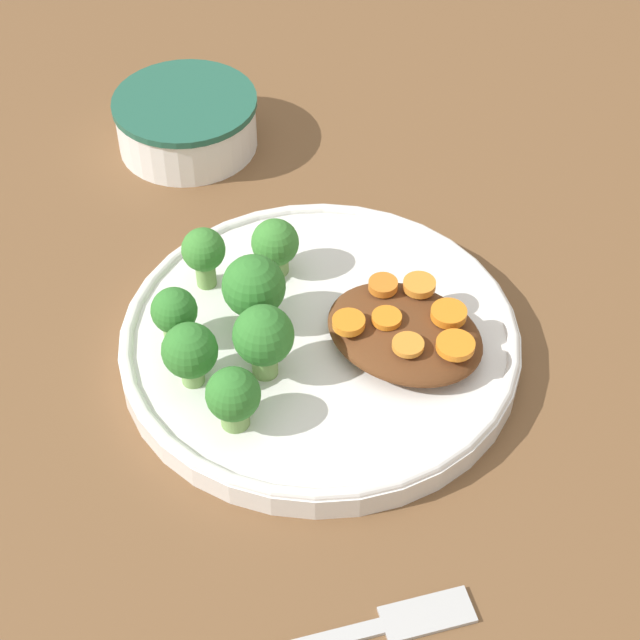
{
  "coord_description": "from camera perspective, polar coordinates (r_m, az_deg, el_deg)",
  "views": [
    {
      "loc": [
        0.43,
        0.3,
        0.58
      ],
      "look_at": [
        0.0,
        0.0,
        0.03
      ],
      "focal_mm": 60.0,
      "sensor_mm": 36.0,
      "label": 1
    }
  ],
  "objects": [
    {
      "name": "stew_mound",
      "position": [
        0.75,
        4.53,
        -0.69
      ],
      "size": [
        0.09,
        0.12,
        0.02
      ],
      "primitive_type": "ellipsoid",
      "color": "#5B3319",
      "rests_on": "plate"
    },
    {
      "name": "carrot_slice_0",
      "position": [
        0.74,
        1.52,
        -0.15
      ],
      "size": [
        0.02,
        0.02,
        0.01
      ],
      "primitive_type": "cylinder",
      "color": "orange",
      "rests_on": "stew_mound"
    },
    {
      "name": "carrot_slice_1",
      "position": [
        0.75,
        6.88,
        0.35
      ],
      "size": [
        0.03,
        0.03,
        0.01
      ],
      "primitive_type": "cylinder",
      "color": "orange",
      "rests_on": "stew_mound"
    },
    {
      "name": "carrot_slice_2",
      "position": [
        0.77,
        3.38,
        1.87
      ],
      "size": [
        0.02,
        0.02,
        0.01
      ],
      "primitive_type": "cylinder",
      "color": "orange",
      "rests_on": "stew_mound"
    },
    {
      "name": "carrot_slice_6",
      "position": [
        0.77,
        5.32,
        1.88
      ],
      "size": [
        0.02,
        0.02,
        0.01
      ],
      "primitive_type": "cylinder",
      "color": "orange",
      "rests_on": "stew_mound"
    },
    {
      "name": "plate",
      "position": [
        0.77,
        0.0,
        -1.1
      ],
      "size": [
        0.29,
        0.29,
        0.02
      ],
      "color": "white",
      "rests_on": "ground_plane"
    },
    {
      "name": "carrot_slice_3",
      "position": [
        0.73,
        4.72,
        -1.33
      ],
      "size": [
        0.02,
        0.02,
        0.0
      ],
      "primitive_type": "cylinder",
      "color": "orange",
      "rests_on": "stew_mound"
    },
    {
      "name": "dip_bowl",
      "position": [
        0.96,
        -7.15,
        10.58
      ],
      "size": [
        0.13,
        0.13,
        0.05
      ],
      "color": "white",
      "rests_on": "ground_plane"
    },
    {
      "name": "carrot_slice_5",
      "position": [
        0.74,
        3.58,
        0.11
      ],
      "size": [
        0.02,
        0.02,
        0.0
      ],
      "primitive_type": "cylinder",
      "color": "orange",
      "rests_on": "stew_mound"
    },
    {
      "name": "broccoli_floret_2",
      "position": [
        0.72,
        -6.95,
        -1.71
      ],
      "size": [
        0.04,
        0.04,
        0.05
      ],
      "color": "#7FA85B",
      "rests_on": "plate"
    },
    {
      "name": "broccoli_floret_6",
      "position": [
        0.79,
        -6.22,
        3.59
      ],
      "size": [
        0.03,
        0.03,
        0.05
      ],
      "color": "#759E51",
      "rests_on": "plate"
    },
    {
      "name": "broccoli_floret_3",
      "position": [
        0.7,
        -4.9,
        -3.96
      ],
      "size": [
        0.04,
        0.04,
        0.05
      ],
      "color": "#759E51",
      "rests_on": "plate"
    },
    {
      "name": "broccoli_floret_4",
      "position": [
        0.75,
        -7.76,
        0.32
      ],
      "size": [
        0.03,
        0.03,
        0.05
      ],
      "color": "#7FA85B",
      "rests_on": "plate"
    },
    {
      "name": "broccoli_floret_5",
      "position": [
        0.72,
        -3.03,
        -0.96
      ],
      "size": [
        0.04,
        0.04,
        0.06
      ],
      "color": "#759E51",
      "rests_on": "plate"
    },
    {
      "name": "broccoli_floret_1",
      "position": [
        0.8,
        -2.4,
        4.02
      ],
      "size": [
        0.04,
        0.04,
        0.05
      ],
      "color": "#759E51",
      "rests_on": "plate"
    },
    {
      "name": "fork",
      "position": [
        0.65,
        1.82,
        -16.3
      ],
      "size": [
        0.15,
        0.13,
        0.01
      ],
      "rotation": [
        0.0,
        0.0,
        8.73
      ],
      "color": "#B6B6B6",
      "rests_on": "ground_plane"
    },
    {
      "name": "ground_plane",
      "position": [
        0.78,
        0.0,
        -1.72
      ],
      "size": [
        4.0,
        4.0,
        0.0
      ],
      "primitive_type": "plane",
      "color": "brown"
    },
    {
      "name": "broccoli_floret_0",
      "position": [
        0.75,
        -3.55,
        1.73
      ],
      "size": [
        0.05,
        0.05,
        0.06
      ],
      "color": "#7FA85B",
      "rests_on": "plate"
    },
    {
      "name": "carrot_slice_4",
      "position": [
        0.73,
        7.23,
        -1.34
      ],
      "size": [
        0.03,
        0.03,
        0.01
      ],
      "primitive_type": "cylinder",
      "color": "orange",
      "rests_on": "stew_mound"
    }
  ]
}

